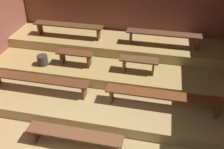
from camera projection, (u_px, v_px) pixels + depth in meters
ground at (101, 101)px, 6.19m from camera, size 7.03×5.66×0.08m
wall_back at (120, 20)px, 7.48m from camera, size 7.03×0.06×2.31m
platform_lower at (107, 80)px, 6.63m from camera, size 6.23×3.51×0.28m
platform_middle at (111, 61)px, 6.94m from camera, size 6.23×2.34×0.28m
platform_upper at (115, 43)px, 7.21m from camera, size 6.23×1.27×0.28m
bench_floor_center at (75, 136)px, 4.81m from camera, size 1.94×0.31×0.39m
bench_lower_left at (38, 80)px, 5.85m from camera, size 2.55×0.31×0.39m
bench_lower_right at (163, 97)px, 5.35m from camera, size 2.55×0.31×0.39m
bench_middle_left at (75, 55)px, 6.34m from camera, size 0.96×0.31×0.39m
bench_middle_right at (139, 62)px, 6.06m from camera, size 0.96×0.31×0.39m
bench_upper_left at (68, 27)px, 7.09m from camera, size 2.06×0.31×0.39m
bench_upper_right at (164, 35)px, 6.62m from camera, size 2.06×0.31×0.39m
pail_middle at (43, 60)px, 6.43m from camera, size 0.27×0.27×0.27m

